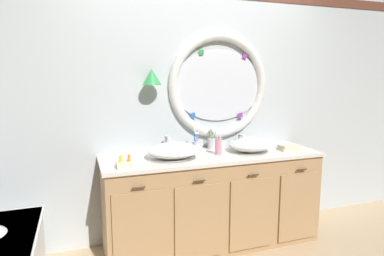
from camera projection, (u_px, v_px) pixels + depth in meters
back_wall_assembly at (196, 101)px, 3.22m from camera, size 6.40×0.26×2.60m
vanity_counter at (212, 199)px, 3.07m from camera, size 1.98×0.63×0.86m
sink_basin_left at (174, 150)px, 2.84m from camera, size 0.46×0.46×0.14m
sink_basin_right at (251, 145)px, 3.09m from camera, size 0.40×0.40×0.13m
faucet_set_left at (166, 146)px, 3.07m from camera, size 0.24×0.13×0.16m
faucet_set_right at (239, 141)px, 3.31m from camera, size 0.21×0.14×0.13m
toothbrush_holder_left at (196, 146)px, 3.08m from camera, size 0.08×0.08×0.21m
toothbrush_holder_right at (212, 143)px, 3.20m from camera, size 0.09×0.09×0.22m
soap_dispenser at (218, 146)px, 2.98m from camera, size 0.06×0.06×0.18m
folded_hand_towel at (288, 148)px, 3.16m from camera, size 0.19×0.12×0.05m
toiletry_basket at (125, 164)px, 2.57m from camera, size 0.14×0.10×0.10m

